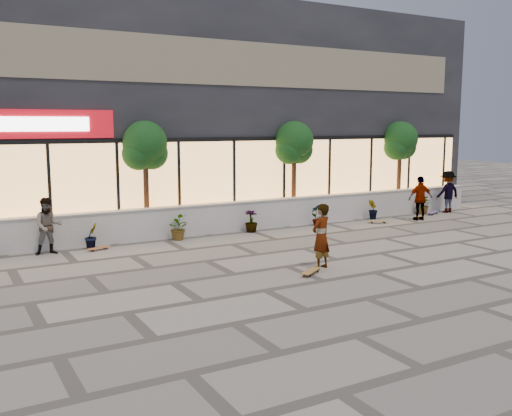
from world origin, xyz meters
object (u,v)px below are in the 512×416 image
skateboard_left (99,248)px  tree_midwest (145,148)px  tree_mideast (294,145)px  skater_center (321,236)px  skateboard_right_far (433,212)px  skater_left (48,226)px  skateboard_right_near (378,221)px  tree_east (400,143)px  skater_right_far (448,192)px  skater_right_near (420,198)px  skateboard_center (311,271)px

skateboard_left → tree_midwest: bearing=21.6°
tree_mideast → skateboard_left: size_ratio=5.33×
skater_center → skateboard_left: 6.90m
tree_midwest → skateboard_right_far: size_ratio=4.50×
skater_left → skateboard_right_near: (12.02, -0.65, -0.76)m
tree_east → skateboard_left: 13.96m
skater_right_far → skateboard_right_near: size_ratio=2.26×
tree_mideast → skater_right_far: 7.45m
skater_center → tree_midwest: bearing=-88.3°
skater_right_near → skateboard_right_near: skater_right_near is taller
tree_midwest → skateboard_right_far: tree_midwest is taller
skateboard_right_far → tree_midwest: bearing=148.8°
skateboard_left → tree_mideast: bearing=-4.7°
skateboard_right_near → skater_right_far: bearing=35.4°
tree_midwest → skateboard_center: (1.96, -7.04, -2.90)m
skater_right_near → skater_right_far: bearing=-146.7°
skateboard_center → skateboard_right_far: size_ratio=0.97×
tree_mideast → skateboard_left: bearing=-169.0°
tree_mideast → skateboard_center: (-4.04, -7.04, -2.90)m
tree_mideast → skateboard_right_far: bearing=-13.8°
tree_midwest → skater_right_near: (10.50, -2.31, -2.10)m
tree_east → skater_left: size_ratio=2.33×
tree_east → skateboard_center: 12.21m
skater_left → skater_right_near: skater_right_near is taller
tree_east → skateboard_right_near: 4.61m
skateboard_right_far → skater_center: bearing=-175.8°
skater_right_near → skateboard_left: bearing=10.0°
tree_mideast → skater_right_far: tree_mideast is taller
tree_midwest → tree_east: 11.50m
skater_right_near → skateboard_center: (-8.54, -4.73, -0.79)m
skateboard_left → skateboard_right_far: 14.15m
skater_center → skateboard_right_near: size_ratio=2.18×
skater_center → skater_right_near: size_ratio=0.99×
skateboard_center → skateboard_right_far: 11.55m
skater_right_near → skateboard_left: 12.61m
skater_center → skateboard_right_near: skater_center is taller
skater_right_far → skateboard_right_far: skater_right_far is taller
skater_right_far → skateboard_left: 15.10m
tree_midwest → skateboard_left: bearing=-142.7°
skateboard_center → skateboard_right_near: 8.28m
skater_center → skater_right_far: skater_right_far is taller
tree_midwest → skateboard_right_far: (12.09, -1.50, -2.90)m
tree_east → skateboard_right_near: (-2.94, -2.05, -2.91)m
skater_left → skater_right_near: size_ratio=0.95×
skater_left → skater_right_far: (16.47, 0.00, 0.06)m
skater_center → skateboard_right_far: size_ratio=1.99×
skater_center → skateboard_left: size_ratio=2.36×
tree_east → skater_right_far: tree_east is taller
skater_right_near → skateboard_right_near: (-1.94, 0.26, -0.80)m
skater_center → skater_right_near: (7.98, 4.36, 0.01)m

